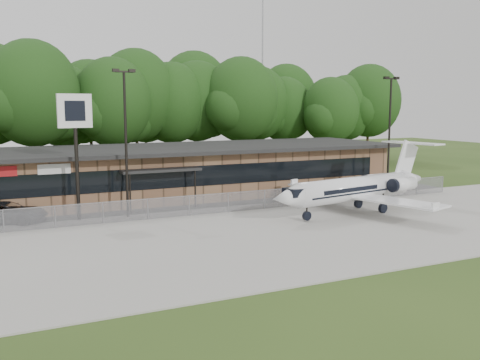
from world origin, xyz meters
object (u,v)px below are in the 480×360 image
terminal (165,171)px  suv (7,213)px  business_jet (358,189)px  pole_sign (75,124)px

terminal → suv: terminal is taller
business_jet → suv: 24.28m
business_jet → pole_sign: bearing=151.7°
business_jet → suv: bearing=151.9°
suv → pole_sign: pole_sign is taller
terminal → pole_sign: 11.77m
pole_sign → business_jet: bearing=-22.6°
terminal → suv: size_ratio=7.91×
business_jet → pole_sign: size_ratio=1.76×
business_jet → suv: business_jet is taller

